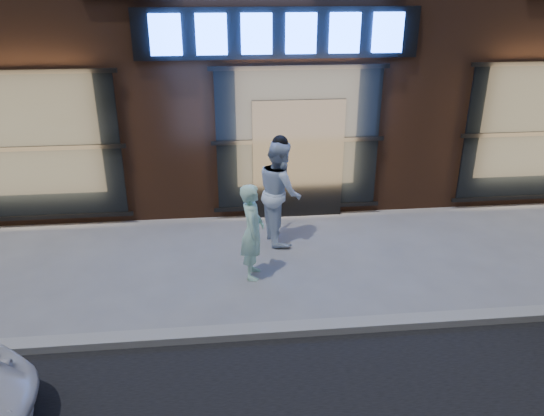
{
  "coord_description": "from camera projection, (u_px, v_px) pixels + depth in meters",
  "views": [
    {
      "loc": [
        -1.55,
        -5.97,
        4.51
      ],
      "look_at": [
        -0.76,
        1.6,
        1.2
      ],
      "focal_mm": 35.0,
      "sensor_mm": 36.0,
      "label": 1
    }
  ],
  "objects": [
    {
      "name": "man_cap",
      "position": [
        280.0,
        192.0,
        9.59
      ],
      "size": [
        0.87,
        1.04,
        1.92
      ],
      "primitive_type": "imported",
      "rotation": [
        0.0,
        0.0,
        1.73
      ],
      "color": "white",
      "rests_on": "ground"
    },
    {
      "name": "ground",
      "position": [
        338.0,
        330.0,
        7.39
      ],
      "size": [
        90.0,
        90.0,
        0.0
      ],
      "primitive_type": "plane",
      "color": "slate",
      "rests_on": "ground"
    },
    {
      "name": "curb",
      "position": [
        338.0,
        326.0,
        7.37
      ],
      "size": [
        60.0,
        0.25,
        0.12
      ],
      "primitive_type": "cube",
      "color": "gray",
      "rests_on": "ground"
    },
    {
      "name": "man_bowtie",
      "position": [
        252.0,
        232.0,
        8.44
      ],
      "size": [
        0.45,
        0.63,
        1.61
      ],
      "primitive_type": "imported",
      "rotation": [
        0.0,
        0.0,
        1.46
      ],
      "color": "#BDF9DE",
      "rests_on": "ground"
    }
  ]
}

